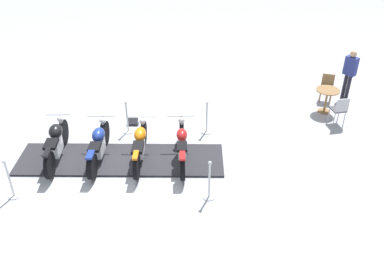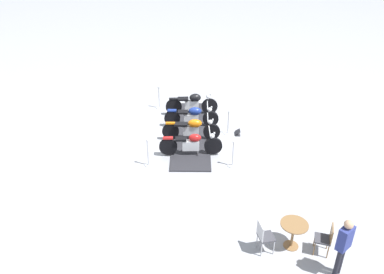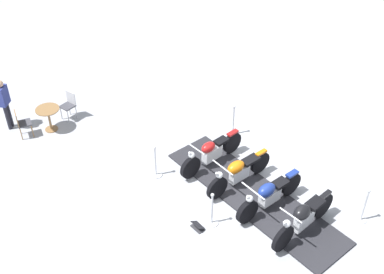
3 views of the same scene
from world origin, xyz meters
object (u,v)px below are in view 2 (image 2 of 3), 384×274
Objects in this scene: motorcycle_black at (193,103)px; stanchion_left_front at (148,156)px; cafe_chair_across_table at (326,238)px; cafe_chair_near_table at (264,235)px; info_placard at (237,133)px; stanchion_right_front at (233,158)px; bystander_person at (344,243)px; stanchion_left_rear at (159,101)px; motorcycle_maroon at (192,144)px; cafe_table at (294,230)px; stanchion_right_mid at (228,127)px; motorcycle_navy at (192,116)px; motorcycle_copper at (192,128)px.

motorcycle_black is 4.31m from stanchion_left_front.
cafe_chair_near_table is at bearing 14.06° from cafe_chair_across_table.
stanchion_left_front is at bearing -55.99° from info_placard.
bystander_person reaches higher than stanchion_right_front.
stanchion_right_front is 4.57m from cafe_chair_across_table.
stanchion_left_rear is (1.53, 0.69, -0.20)m from motorcycle_black.
cafe_chair_across_table is (-1.09, -1.16, -0.02)m from cafe_chair_near_table.
cafe_table is at bearing -61.56° from motorcycle_maroon.
motorcycle_maroon is at bearing 97.27° from stanchion_right_mid.
motorcycle_navy is 0.95× the size of motorcycle_black.
cafe_chair_across_table is at bearing 165.13° from stanchion_right_front.
cafe_chair_near_table is (-4.76, 4.13, 0.49)m from info_placard.
motorcycle_copper is at bearing -13.26° from bystander_person.
stanchion_left_rear is 4.71m from stanchion_left_front.
motorcycle_copper is 6.27m from cafe_table.
stanchion_left_rear reaches higher than cafe_chair_near_table.
bystander_person is at bearing 155.47° from stanchion_right_mid.
stanchion_left_front is at bearing -130.04° from motorcycle_copper.
bystander_person reaches higher than stanchion_left_rear.
motorcycle_black is 9.53m from bystander_person.
cafe_chair_across_table is (-5.85, 2.97, 0.47)m from info_placard.
motorcycle_navy is 8.52m from bystander_person.
cafe_chair_near_table is at bearing 142.50° from stanchion_right_mid.
stanchion_left_rear is 3.79m from stanchion_right_mid.
motorcycle_black is at bearing -155.77° from stanchion_left_rear.
motorcycle_navy is 3.29m from stanchion_left_front.
info_placard is (1.44, -1.80, -0.25)m from stanchion_right_front.
bystander_person reaches higher than stanchion_left_front.
motorcycle_copper is 1.92× the size of cafe_chair_across_table.
stanchion_left_front is 1.17× the size of cafe_chair_across_table.
motorcycle_black is at bearing -19.78° from bystander_person.
stanchion_left_rear is at bearing 131.19° from motorcycle_navy.
motorcycle_navy is 1.12m from motorcycle_black.
motorcycle_maroon is at bearing -92.66° from motorcycle_black.
stanchion_left_rear is 1.15× the size of cafe_chair_near_table.
motorcycle_copper is at bearing 87.32° from motorcycle_maroon.
cafe_table is at bearing 0.00° from cafe_chair_near_table.
stanchion_right_mid is (-0.22, -3.79, -0.08)m from stanchion_left_front.
motorcycle_copper is 1.88× the size of cafe_chair_near_table.
stanchion_right_front is 0.96× the size of stanchion_left_rear.
cafe_table is (-6.86, 2.47, 0.09)m from motorcycle_navy.
motorcycle_black is 1.06× the size of bystander_person.
cafe_chair_across_table reaches higher than info_placard.
motorcycle_copper is (0.83, -0.74, 0.03)m from motorcycle_maroon.
motorcycle_navy is 1.56m from stanchion_right_mid.
motorcycle_black is 1.97× the size of cafe_chair_near_table.
bystander_person is at bearing 166.94° from stanchion_left_rear.
motorcycle_maroon is 1.06× the size of motorcycle_copper.
cafe_chair_across_table is (-5.89, 0.54, 0.04)m from motorcycle_maroon.
motorcycle_black is (1.66, -1.48, 0.04)m from motorcycle_copper.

